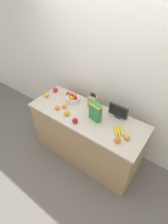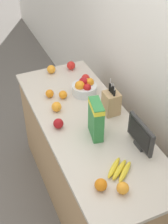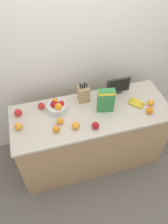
% 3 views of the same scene
% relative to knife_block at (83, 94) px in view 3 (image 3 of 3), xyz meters
% --- Properties ---
extents(ground_plane, '(14.00, 14.00, 0.00)m').
position_rel_knife_block_xyz_m(ground_plane, '(0.04, -0.21, -1.01)').
color(ground_plane, slate).
extents(wall_back, '(9.00, 0.06, 2.60)m').
position_rel_knife_block_xyz_m(wall_back, '(0.04, 0.34, 0.29)').
color(wall_back, silver).
rests_on(wall_back, ground_plane).
extents(counter, '(1.78, 0.68, 0.91)m').
position_rel_knife_block_xyz_m(counter, '(0.04, -0.21, -0.55)').
color(counter, tan).
rests_on(counter, ground_plane).
extents(knife_block, '(0.12, 0.11, 0.30)m').
position_rel_knife_block_xyz_m(knife_block, '(0.00, 0.00, 0.00)').
color(knife_block, tan).
rests_on(knife_block, counter).
extents(small_monitor, '(0.29, 0.03, 0.22)m').
position_rel_knife_block_xyz_m(small_monitor, '(0.42, 0.00, 0.02)').
color(small_monitor, '#2D2D2D').
rests_on(small_monitor, counter).
extents(cereal_box, '(0.19, 0.11, 0.29)m').
position_rel_knife_block_xyz_m(cereal_box, '(0.19, -0.22, 0.06)').
color(cereal_box, '#338442').
rests_on(cereal_box, counter).
extents(fruit_bowl, '(0.21, 0.21, 0.14)m').
position_rel_knife_block_xyz_m(fruit_bowl, '(-0.32, -0.09, -0.04)').
color(fruit_bowl, silver).
rests_on(fruit_bowl, counter).
extents(banana_bunch, '(0.21, 0.22, 0.04)m').
position_rel_knife_block_xyz_m(banana_bunch, '(0.56, -0.23, -0.08)').
color(banana_bunch, yellow).
rests_on(banana_bunch, counter).
extents(apple_near_bananas, '(0.08, 0.08, 0.08)m').
position_rel_knife_block_xyz_m(apple_near_bananas, '(-0.74, -0.04, -0.06)').
color(apple_near_bananas, red).
rests_on(apple_near_bananas, counter).
extents(apple_front, '(0.08, 0.08, 0.08)m').
position_rel_knife_block_xyz_m(apple_front, '(0.01, -0.44, -0.06)').
color(apple_front, '#A31419').
rests_on(apple_front, counter).
extents(apple_by_knife_block, '(0.07, 0.07, 0.07)m').
position_rel_knife_block_xyz_m(apple_by_knife_block, '(-0.49, -0.00, -0.06)').
color(apple_by_knife_block, red).
rests_on(apple_by_knife_block, counter).
extents(orange_front_left, '(0.08, 0.08, 0.08)m').
position_rel_knife_block_xyz_m(orange_front_left, '(0.71, -0.29, -0.06)').
color(orange_front_left, orange).
rests_on(orange_front_left, counter).
extents(orange_by_cereal, '(0.07, 0.07, 0.07)m').
position_rel_knife_block_xyz_m(orange_by_cereal, '(-0.39, -0.37, -0.06)').
color(orange_by_cereal, orange).
rests_on(orange_by_cereal, counter).
extents(orange_near_bowl, '(0.08, 0.08, 0.08)m').
position_rel_knife_block_xyz_m(orange_near_bowl, '(-0.19, -0.38, -0.06)').
color(orange_near_bowl, orange).
rests_on(orange_near_bowl, counter).
extents(orange_mid_right, '(0.07, 0.07, 0.07)m').
position_rel_knife_block_xyz_m(orange_mid_right, '(-0.33, -0.28, -0.06)').
color(orange_mid_right, orange).
rests_on(orange_mid_right, counter).
extents(orange_front_center, '(0.08, 0.08, 0.08)m').
position_rel_knife_block_xyz_m(orange_front_center, '(0.64, -0.39, -0.06)').
color(orange_front_center, orange).
rests_on(orange_front_center, counter).
extents(orange_mid_left, '(0.08, 0.08, 0.08)m').
position_rel_knife_block_xyz_m(orange_mid_left, '(-0.75, -0.24, -0.06)').
color(orange_mid_left, orange).
rests_on(orange_mid_left, counter).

